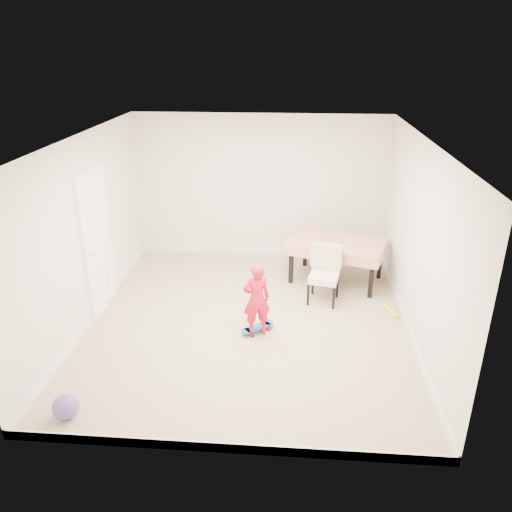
# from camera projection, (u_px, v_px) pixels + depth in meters

# --- Properties ---
(ground) EXTENTS (5.00, 5.00, 0.00)m
(ground) POSITION_uv_depth(u_px,v_px,m) (248.00, 322.00, 7.18)
(ground) COLOR tan
(ground) RESTS_ON ground
(ceiling) EXTENTS (4.50, 5.00, 0.04)m
(ceiling) POSITION_uv_depth(u_px,v_px,m) (247.00, 141.00, 6.16)
(ceiling) COLOR white
(ceiling) RESTS_ON wall_back
(wall_back) EXTENTS (4.50, 0.04, 2.60)m
(wall_back) POSITION_uv_depth(u_px,v_px,m) (261.00, 188.00, 8.94)
(wall_back) COLOR beige
(wall_back) RESTS_ON ground
(wall_front) EXTENTS (4.50, 0.04, 2.60)m
(wall_front) POSITION_uv_depth(u_px,v_px,m) (221.00, 339.00, 4.39)
(wall_front) COLOR beige
(wall_front) RESTS_ON ground
(wall_left) EXTENTS (0.04, 5.00, 2.60)m
(wall_left) POSITION_uv_depth(u_px,v_px,m) (86.00, 233.00, 6.83)
(wall_left) COLOR beige
(wall_left) RESTS_ON ground
(wall_right) EXTENTS (0.04, 5.00, 2.60)m
(wall_right) POSITION_uv_depth(u_px,v_px,m) (417.00, 243.00, 6.50)
(wall_right) COLOR beige
(wall_right) RESTS_ON ground
(door) EXTENTS (0.11, 0.94, 2.11)m
(door) POSITION_uv_depth(u_px,v_px,m) (97.00, 243.00, 7.21)
(door) COLOR white
(door) RESTS_ON ground
(baseboard_back) EXTENTS (4.50, 0.02, 0.12)m
(baseboard_back) POSITION_uv_depth(u_px,v_px,m) (260.00, 251.00, 9.44)
(baseboard_back) COLOR white
(baseboard_back) RESTS_ON ground
(baseboard_front) EXTENTS (4.50, 0.02, 0.12)m
(baseboard_front) POSITION_uv_depth(u_px,v_px,m) (224.00, 447.00, 4.88)
(baseboard_front) COLOR white
(baseboard_front) RESTS_ON ground
(baseboard_left) EXTENTS (0.02, 5.00, 0.12)m
(baseboard_left) POSITION_uv_depth(u_px,v_px,m) (96.00, 312.00, 7.32)
(baseboard_left) COLOR white
(baseboard_left) RESTS_ON ground
(baseboard_right) EXTENTS (0.02, 5.00, 0.12)m
(baseboard_right) POSITION_uv_depth(u_px,v_px,m) (407.00, 325.00, 6.99)
(baseboard_right) COLOR white
(baseboard_right) RESTS_ON ground
(dining_table) EXTENTS (1.73, 1.38, 0.70)m
(dining_table) POSITION_uv_depth(u_px,v_px,m) (336.00, 261.00, 8.29)
(dining_table) COLOR #B70A09
(dining_table) RESTS_ON ground
(dining_chair) EXTENTS (0.59, 0.65, 0.88)m
(dining_chair) POSITION_uv_depth(u_px,v_px,m) (324.00, 275.00, 7.58)
(dining_chair) COLOR beige
(dining_chair) RESTS_ON ground
(skateboard) EXTENTS (0.52, 0.48, 0.08)m
(skateboard) POSITION_uv_depth(u_px,v_px,m) (258.00, 329.00, 6.93)
(skateboard) COLOR blue
(skateboard) RESTS_ON ground
(child) EXTENTS (0.43, 0.35, 1.03)m
(child) POSITION_uv_depth(u_px,v_px,m) (257.00, 301.00, 6.67)
(child) COLOR red
(child) RESTS_ON ground
(balloon) EXTENTS (0.28, 0.28, 0.28)m
(balloon) POSITION_uv_depth(u_px,v_px,m) (66.00, 407.00, 5.30)
(balloon) COLOR #6143A2
(balloon) RESTS_ON ground
(foam_toy) EXTENTS (0.17, 0.40, 0.06)m
(foam_toy) POSITION_uv_depth(u_px,v_px,m) (390.00, 310.00, 7.43)
(foam_toy) COLOR yellow
(foam_toy) RESTS_ON ground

